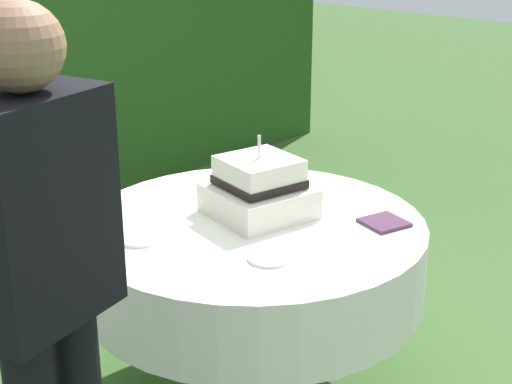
% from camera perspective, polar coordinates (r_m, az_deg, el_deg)
% --- Properties ---
extents(cake_table, '(1.23, 1.23, 0.73)m').
position_cam_1_polar(cake_table, '(2.79, -0.23, -4.83)').
color(cake_table, '#4C4C51').
rests_on(cake_table, ground_plane).
extents(wedding_cake, '(0.38, 0.38, 0.30)m').
position_cam_1_polar(wedding_cake, '(2.77, 0.25, 0.23)').
color(wedding_cake, silver).
rests_on(wedding_cake, cake_table).
extents(serving_plate_near, '(0.13, 0.13, 0.01)m').
position_cam_1_polar(serving_plate_near, '(2.45, 0.94, -4.89)').
color(serving_plate_near, white).
rests_on(serving_plate_near, cake_table).
extents(serving_plate_far, '(0.13, 0.13, 0.01)m').
position_cam_1_polar(serving_plate_far, '(2.61, -8.57, -3.46)').
color(serving_plate_far, white).
rests_on(serving_plate_far, cake_table).
extents(napkin_stack, '(0.17, 0.17, 0.01)m').
position_cam_1_polar(napkin_stack, '(2.75, 9.41, -2.23)').
color(napkin_stack, '#4C2D47').
rests_on(napkin_stack, cake_table).
extents(standing_person, '(0.40, 0.27, 1.60)m').
position_cam_1_polar(standing_person, '(1.91, -15.32, -6.81)').
color(standing_person, black).
rests_on(standing_person, ground_plane).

